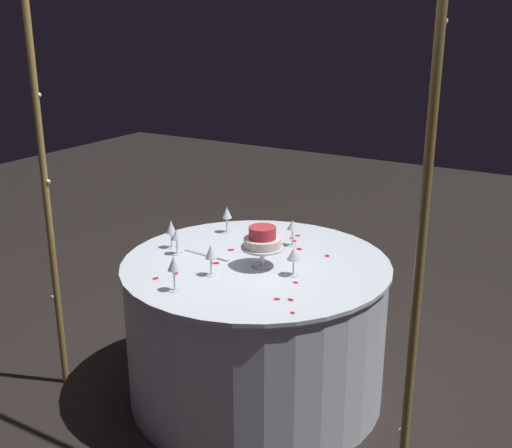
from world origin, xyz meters
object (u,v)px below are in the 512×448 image
at_px(wine_glass_5, 293,227).
at_px(cake_knife, 209,256).
at_px(main_table, 256,329).
at_px(wine_glass_3, 294,255).
at_px(wine_glass_2, 211,253).
at_px(wine_glass_6, 177,236).
at_px(wine_glass_0, 227,214).
at_px(decorative_arch, 198,139).
at_px(wine_glass_1, 171,228).
at_px(wine_glass_4, 174,265).
at_px(tiered_cake, 262,241).

height_order(wine_glass_5, cake_knife, wine_glass_5).
height_order(main_table, wine_glass_3, wine_glass_3).
bearing_deg(main_table, cake_knife, 13.46).
distance_m(wine_glass_2, wine_glass_6, 0.35).
height_order(wine_glass_0, wine_glass_5, wine_glass_0).
bearing_deg(wine_glass_5, wine_glass_0, -0.49).
bearing_deg(wine_glass_3, wine_glass_0, -30.56).
relative_size(decorative_arch, wine_glass_0, 14.92).
xyz_separation_m(wine_glass_0, cake_knife, (-0.14, 0.38, -0.11)).
relative_size(main_table, wine_glass_1, 8.83).
height_order(main_table, cake_knife, cake_knife).
height_order(decorative_arch, main_table, decorative_arch).
bearing_deg(cake_knife, wine_glass_4, 104.23).
relative_size(wine_glass_2, wine_glass_3, 1.11).
relative_size(wine_glass_0, wine_glass_5, 1.06).
height_order(main_table, wine_glass_1, wine_glass_1).
bearing_deg(cake_knife, main_table, -166.54).
bearing_deg(wine_glass_6, main_table, -164.10).
bearing_deg(wine_glass_1, wine_glass_6, 144.26).
height_order(wine_glass_2, wine_glass_5, wine_glass_2).
distance_m(tiered_cake, wine_glass_3, 0.19).
relative_size(wine_glass_1, wine_glass_2, 0.99).
height_order(tiered_cake, cake_knife, tiered_cake).
bearing_deg(wine_glass_3, cake_knife, 0.18).
height_order(wine_glass_0, cake_knife, wine_glass_0).
bearing_deg(wine_glass_6, cake_knife, -160.54).
distance_m(wine_glass_5, cake_knife, 0.49).
relative_size(main_table, wine_glass_6, 9.98).
bearing_deg(wine_glass_4, wine_glass_3, -131.12).
bearing_deg(wine_glass_1, wine_glass_2, 153.02).
bearing_deg(wine_glass_0, wine_glass_2, 116.39).
bearing_deg(tiered_cake, wine_glass_2, 55.19).
xyz_separation_m(tiered_cake, wine_glass_5, (0.01, -0.35, -0.03)).
xyz_separation_m(wine_glass_0, wine_glass_4, (-0.25, 0.83, 0.01)).
height_order(wine_glass_2, wine_glass_6, wine_glass_2).
relative_size(tiered_cake, wine_glass_2, 1.37).
xyz_separation_m(tiered_cake, cake_knife, (0.31, 0.02, -0.14)).
bearing_deg(decorative_arch, wine_glass_0, -64.03).
distance_m(wine_glass_1, cake_knife, 0.28).
height_order(main_table, wine_glass_5, wine_glass_5).
relative_size(tiered_cake, wine_glass_1, 1.38).
relative_size(decorative_arch, wine_glass_6, 16.53).
bearing_deg(tiered_cake, cake_knife, 4.19).
relative_size(wine_glass_1, wine_glass_6, 1.13).
relative_size(tiered_cake, wine_glass_3, 1.51).
height_order(decorative_arch, wine_glass_0, decorative_arch).
bearing_deg(main_table, tiered_cake, 147.86).
relative_size(decorative_arch, wine_glass_1, 14.62).
bearing_deg(cake_knife, wine_glass_0, -70.26).
bearing_deg(cake_knife, wine_glass_6, 19.46).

